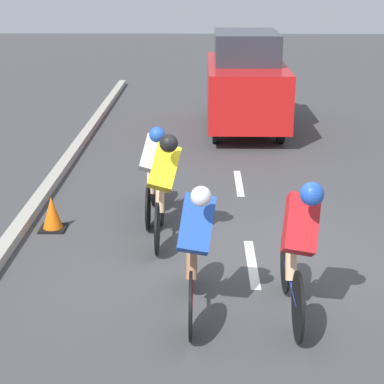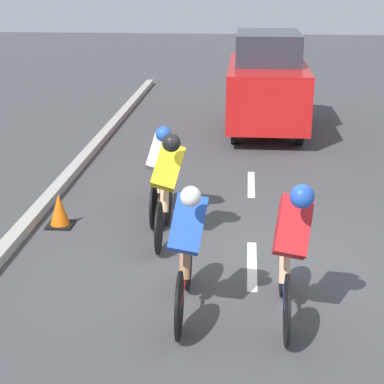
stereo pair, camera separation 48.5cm
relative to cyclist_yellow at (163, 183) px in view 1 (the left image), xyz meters
name	(u,v)px [view 1 (the left image)]	position (x,y,z in m)	size (l,w,h in m)	color
ground_plane	(252,264)	(-1.15, 0.73, -0.83)	(60.00, 60.00, 0.00)	#424244
lane_stripe_mid	(252,263)	(-1.15, 0.70, -0.82)	(0.12, 1.40, 0.01)	white
lane_stripe_far	(239,183)	(-1.15, -2.50, -0.82)	(0.12, 1.40, 0.01)	white
cyclist_yellow	(163,183)	(0.00, 0.00, 0.00)	(0.46, 1.70, 1.55)	black
cyclist_blue	(195,247)	(-0.45, 1.96, -0.04)	(0.41, 1.74, 1.53)	black
cyclist_red	(298,245)	(-1.51, 1.99, 0.01)	(0.42, 1.74, 1.59)	black
cyclist_white	(153,169)	(0.20, -0.82, -0.06)	(0.45, 1.66, 1.45)	black
support_car	(246,82)	(-1.48, -6.43, 0.26)	(1.70, 3.82, 2.18)	black
traffic_cone	(52,214)	(1.60, -0.37, -0.59)	(0.36, 0.36, 0.49)	black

